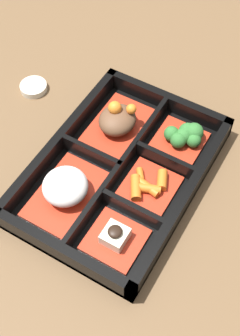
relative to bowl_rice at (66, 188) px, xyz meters
The scene contains 9 objects.
ground_plane 0.10m from the bowl_rice, 33.02° to the right, with size 3.00×3.00×0.00m, color brown.
bento_base 0.10m from the bowl_rice, 33.02° to the right, with size 0.34×0.24×0.01m.
bento_rim 0.09m from the bowl_rice, 34.38° to the right, with size 0.34×0.24×0.04m.
bowl_rice is the anchor object (origin of this frame).
bowl_stew 0.15m from the bowl_rice, ahead, with size 0.13×0.09×0.06m.
bowl_tofu 0.11m from the bowl_rice, 105.11° to the right, with size 0.08×0.08×0.03m.
bowl_carrots 0.13m from the bowl_rice, 54.41° to the right, with size 0.08×0.08×0.02m.
bowl_greens 0.21m from the bowl_rice, 30.78° to the right, with size 0.09×0.08×0.04m.
sauce_dish 0.25m from the bowl_rice, 48.38° to the left, with size 0.05×0.05×0.01m.
Camera 1 is at (-0.36, -0.21, 0.63)m, focal length 50.00 mm.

